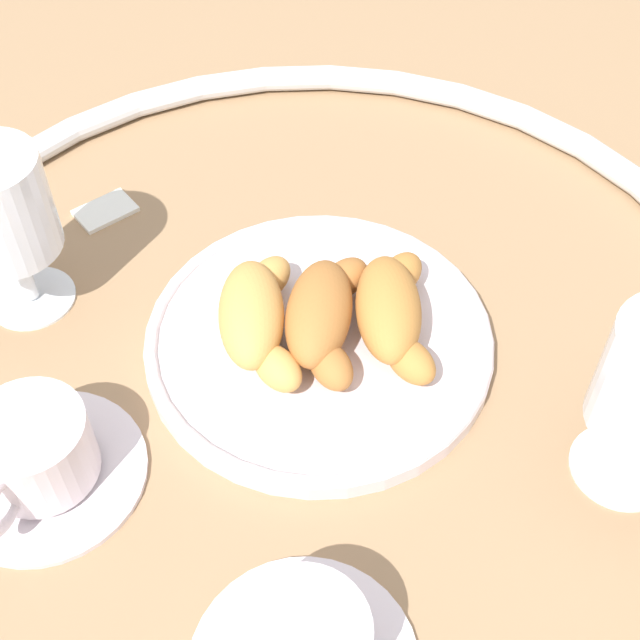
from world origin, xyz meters
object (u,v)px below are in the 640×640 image
object	(u,v)px
juice_glass_left	(0,211)
sugar_packet	(105,209)
pastry_plate	(320,337)
coffee_cup_far	(37,456)
croissant_small	(324,313)
croissant_large	(256,315)
croissant_extra	(392,310)

from	to	relation	value
juice_glass_left	sugar_packet	world-z (taller)	juice_glass_left
pastry_plate	coffee_cup_far	world-z (taller)	coffee_cup_far
pastry_plate	croissant_small	xyz separation A→B (m)	(-0.00, 0.00, 0.03)
croissant_large	sugar_packet	world-z (taller)	croissant_large
croissant_large	juice_glass_left	world-z (taller)	juice_glass_left
juice_glass_left	sugar_packet	size ratio (longest dim) A/B	2.80
croissant_large	juice_glass_left	size ratio (longest dim) A/B	0.87
sugar_packet	croissant_small	bearing A→B (deg)	103.30
pastry_plate	croissant_extra	size ratio (longest dim) A/B	2.13
croissant_extra	sugar_packet	world-z (taller)	croissant_extra
juice_glass_left	croissant_large	bearing A→B (deg)	100.08
croissant_large	juice_glass_left	xyz separation A→B (m)	(0.03, -0.19, 0.06)
croissant_large	sugar_packet	distance (m)	0.21
croissant_extra	coffee_cup_far	distance (m)	0.27
pastry_plate	juice_glass_left	distance (m)	0.25
croissant_large	croissant_extra	xyz separation A→B (m)	(-0.05, 0.09, 0.00)
croissant_small	juice_glass_left	bearing A→B (deg)	-76.31
croissant_extra	pastry_plate	bearing A→B (deg)	-61.84
croissant_small	sugar_packet	distance (m)	0.25
croissant_small	juice_glass_left	world-z (taller)	juice_glass_left
juice_glass_left	sugar_packet	bearing A→B (deg)	-176.64
pastry_plate	croissant_small	distance (m)	0.03
croissant_large	juice_glass_left	distance (m)	0.20
juice_glass_left	coffee_cup_far	bearing A→B (deg)	40.74
croissant_large	croissant_extra	size ratio (longest dim) A/B	0.99
pastry_plate	sugar_packet	bearing A→B (deg)	-103.19
coffee_cup_far	croissant_large	bearing A→B (deg)	154.53
pastry_plate	croissant_extra	bearing A→B (deg)	118.16
pastry_plate	croissant_extra	xyz separation A→B (m)	(-0.03, 0.05, 0.03)
pastry_plate	croissant_extra	distance (m)	0.06
sugar_packet	pastry_plate	bearing A→B (deg)	102.91
sugar_packet	croissant_extra	bearing A→B (deg)	110.04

